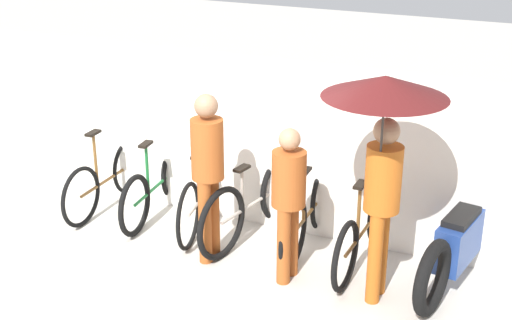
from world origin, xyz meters
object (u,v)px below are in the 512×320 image
parked_bicycle_3 (253,203)px  motorcycle (458,244)px  pedestrian_leading (208,165)px  pedestrian_trailing (384,126)px  parked_bicycle_0 (107,178)px  parked_bicycle_2 (204,193)px  parked_bicycle_4 (309,212)px  pedestrian_center (289,194)px  parked_bicycle_5 (363,230)px  parked_bicycle_1 (156,185)px

parked_bicycle_3 → motorcycle: bearing=-81.0°
pedestrian_leading → pedestrian_trailing: pedestrian_trailing is taller
parked_bicycle_0 → pedestrian_leading: size_ratio=0.97×
parked_bicycle_2 → parked_bicycle_3: (0.62, -0.04, 0.02)m
pedestrian_trailing → parked_bicycle_4: bearing=-37.7°
pedestrian_trailing → pedestrian_center: bearing=-2.0°
parked_bicycle_2 → pedestrian_leading: bearing=-159.0°
pedestrian_center → parked_bicycle_4: bearing=-83.0°
pedestrian_center → pedestrian_trailing: (0.86, -0.06, 0.81)m
parked_bicycle_3 → pedestrian_center: (0.66, -0.64, 0.49)m
parked_bicycle_4 → parked_bicycle_5: size_ratio=0.97×
parked_bicycle_0 → pedestrian_center: (2.50, -0.60, 0.52)m
pedestrian_center → motorcycle: 1.68m
parked_bicycle_2 → motorcycle: size_ratio=0.88×
pedestrian_leading → motorcycle: 2.50m
motorcycle → parked_bicycle_0: bearing=99.9°
parked_bicycle_1 → parked_bicycle_5: bearing=-98.6°
parked_bicycle_4 → pedestrian_center: pedestrian_center is taller
pedestrian_leading → pedestrian_trailing: (1.73, -0.10, 0.67)m
parked_bicycle_2 → parked_bicycle_4: parked_bicycle_4 is taller
parked_bicycle_5 → parked_bicycle_1: bearing=88.8°
parked_bicycle_5 → pedestrian_trailing: bearing=-154.8°
parked_bicycle_0 → pedestrian_center: pedestrian_center is taller
parked_bicycle_2 → motorcycle: 2.76m
parked_bicycle_0 → pedestrian_trailing: bearing=-102.8°
parked_bicycle_2 → parked_bicycle_4: bearing=-101.4°
parked_bicycle_0 → motorcycle: (3.99, 0.02, 0.03)m
parked_bicycle_2 → parked_bicycle_5: parked_bicycle_5 is taller
parked_bicycle_5 → pedestrian_center: bearing=137.0°
parked_bicycle_3 → parked_bicycle_4: size_ratio=1.08×
pedestrian_trailing → motorcycle: pedestrian_trailing is taller
parked_bicycle_1 → parked_bicycle_4: bearing=-96.2°
parked_bicycle_1 → motorcycle: (3.38, -0.07, 0.04)m
parked_bicycle_0 → parked_bicycle_2: parked_bicycle_0 is taller
motorcycle → parked_bicycle_1: bearing=98.5°
parked_bicycle_1 → motorcycle: size_ratio=0.86×
parked_bicycle_4 → parked_bicycle_5: (0.62, -0.10, -0.03)m
parked_bicycle_5 → pedestrian_leading: size_ratio=1.02×
parked_bicycle_0 → parked_bicycle_3: parked_bicycle_3 is taller
parked_bicycle_1 → parked_bicycle_5: 2.46m
parked_bicycle_0 → parked_bicycle_3: (1.85, 0.04, 0.03)m
parked_bicycle_0 → parked_bicycle_2: bearing=-87.9°
parked_bicycle_1 → pedestrian_trailing: pedestrian_trailing is taller
pedestrian_leading → parked_bicycle_1: bearing=-32.9°
parked_bicycle_5 → pedestrian_leading: (-1.43, -0.55, 0.66)m
pedestrian_trailing → motorcycle: (0.62, 0.68, -1.30)m
pedestrian_trailing → parked_bicycle_3: bearing=-22.8°
parked_bicycle_0 → parked_bicycle_3: size_ratio=0.90×
pedestrian_center → parked_bicycle_2: bearing=-25.0°
parked_bicycle_2 → parked_bicycle_5: (1.85, -0.09, -0.01)m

